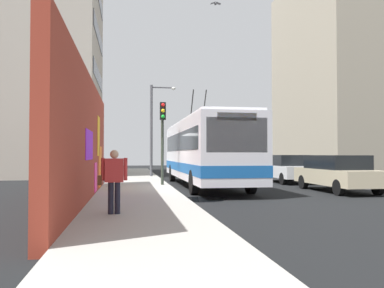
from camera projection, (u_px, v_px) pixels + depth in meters
The scene contains 13 objects.
ground_plane at pixel (173, 191), 17.50m from camera, with size 80.00×80.00×0.00m, color black.
sidewalk_slab at pixel (137, 190), 17.24m from camera, with size 48.00×3.20×0.15m, color #9E9B93.
graffiti_wall at pixel (86, 141), 13.06m from camera, with size 13.94×0.32×4.16m.
building_far_left at pixel (32, 34), 29.92m from camera, with size 10.58×9.81×21.40m.
building_far_right at pixel (341, 75), 35.88m from camera, with size 13.19×8.15×17.66m.
city_bus at pixel (204, 150), 19.96m from camera, with size 12.34×2.64×5.10m.
parked_car_champagne at pixel (337, 172), 17.23m from camera, with size 4.82×1.89×1.58m.
parked_car_white at pixel (287, 168), 22.67m from camera, with size 4.44×1.87×1.58m.
pedestrian_near_wall at pixel (114, 177), 9.79m from camera, with size 0.22×0.72×1.58m.
traffic_light at pixel (163, 129), 19.07m from camera, with size 0.49×0.28×4.00m.
street_lamp at pixel (154, 123), 26.76m from camera, with size 0.44×1.74×6.16m.
flying_pigeons at pixel (216, 4), 21.16m from camera, with size 0.32×0.55×0.14m.
curbside_puddle at pixel (201, 199), 14.23m from camera, with size 1.82×1.82×0.00m, color black.
Camera 1 is at (-17.45, 1.98, 1.62)m, focal length 37.07 mm.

